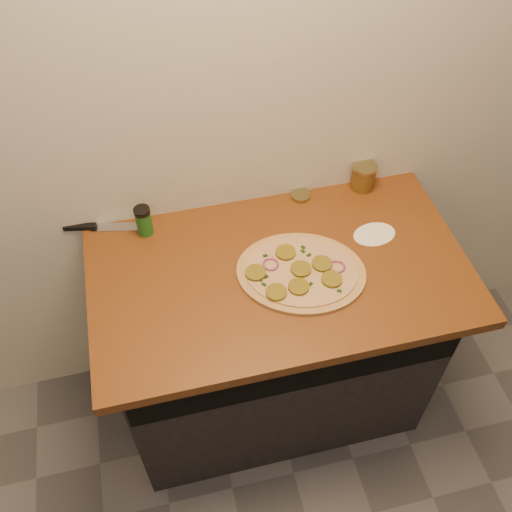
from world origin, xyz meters
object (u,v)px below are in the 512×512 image
object	(u,v)px
salsa_jar	(363,176)
spice_shaker	(144,221)
pizza	(301,272)
chefs_knife	(100,227)

from	to	relation	value
salsa_jar	spice_shaker	world-z (taller)	spice_shaker
pizza	chefs_knife	bearing A→B (deg)	149.85
pizza	spice_shaker	size ratio (longest dim) A/B	4.68
pizza	spice_shaker	xyz separation A→B (m)	(-0.45, 0.29, 0.04)
pizza	chefs_knife	size ratio (longest dim) A/B	1.72
spice_shaker	pizza	bearing A→B (deg)	-33.05
chefs_knife	pizza	bearing A→B (deg)	-30.15
pizza	salsa_jar	world-z (taller)	salsa_jar
pizza	spice_shaker	bearing A→B (deg)	146.95
pizza	spice_shaker	distance (m)	0.54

